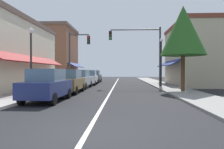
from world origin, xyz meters
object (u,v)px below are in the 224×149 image
(parked_car_third_left, at_px, (80,79))
(traffic_signal_left_corner, at_px, (76,51))
(parked_car_nearest_left, at_px, (47,85))
(parked_car_second_left, at_px, (69,81))
(parked_car_distant_left, at_px, (94,76))
(traffic_signal_mast_arm, at_px, (143,46))
(street_lamp_right_mid, at_px, (161,55))
(street_lamp_left_near, at_px, (31,50))
(tree_right_near, at_px, (183,31))
(parked_car_far_left, at_px, (89,78))

(parked_car_third_left, distance_m, traffic_signal_left_corner, 4.04)
(parked_car_nearest_left, height_order, parked_car_second_left, same)
(parked_car_distant_left, bearing_deg, traffic_signal_mast_arm, -54.24)
(parked_car_nearest_left, height_order, street_lamp_right_mid, street_lamp_right_mid)
(street_lamp_left_near, distance_m, street_lamp_right_mid, 12.96)
(traffic_signal_left_corner, xyz_separation_m, tree_right_near, (9.68, -6.25, 0.97))
(street_lamp_left_near, height_order, tree_right_near, tree_right_near)
(parked_car_third_left, relative_size, street_lamp_right_mid, 0.83)
(parked_car_nearest_left, bearing_deg, parked_car_distant_left, 91.08)
(parked_car_nearest_left, distance_m, parked_car_third_left, 9.04)
(parked_car_third_left, relative_size, traffic_signal_left_corner, 0.71)
(parked_car_nearest_left, xyz_separation_m, traffic_signal_mast_arm, (6.16, 11.06, 3.34))
(parked_car_distant_left, relative_size, tree_right_near, 0.62)
(parked_car_far_left, height_order, tree_right_near, tree_right_near)
(traffic_signal_left_corner, bearing_deg, parked_car_second_left, -81.90)
(parked_car_far_left, bearing_deg, tree_right_near, -47.37)
(traffic_signal_left_corner, xyz_separation_m, street_lamp_left_near, (-1.10, -8.97, -0.69))
(parked_car_nearest_left, bearing_deg, parked_car_third_left, 91.15)
(parked_car_nearest_left, relative_size, parked_car_third_left, 1.00)
(parked_car_third_left, xyz_separation_m, tree_right_near, (8.75, -3.59, 3.87))
(parked_car_second_left, height_order, parked_car_far_left, same)
(parked_car_third_left, bearing_deg, traffic_signal_left_corner, 110.80)
(parked_car_nearest_left, relative_size, traffic_signal_left_corner, 0.71)
(parked_car_second_left, height_order, street_lamp_right_mid, street_lamp_right_mid)
(parked_car_third_left, height_order, traffic_signal_left_corner, traffic_signal_left_corner)
(parked_car_second_left, xyz_separation_m, traffic_signal_left_corner, (-1.02, 7.15, 2.89))
(parked_car_distant_left, height_order, street_lamp_right_mid, street_lamp_right_mid)
(traffic_signal_mast_arm, bearing_deg, street_lamp_right_mid, -5.76)
(parked_car_distant_left, xyz_separation_m, street_lamp_left_near, (-2.04, -17.03, 2.20))
(parked_car_nearest_left, bearing_deg, tree_right_near, 32.98)
(traffic_signal_left_corner, distance_m, tree_right_near, 11.56)
(parked_car_nearest_left, distance_m, traffic_signal_left_corner, 12.08)
(parked_car_nearest_left, xyz_separation_m, parked_car_second_left, (0.06, 4.54, 0.00))
(parked_car_nearest_left, distance_m, parked_car_far_left, 14.35)
(traffic_signal_mast_arm, distance_m, tree_right_near, 6.20)
(parked_car_third_left, relative_size, street_lamp_left_near, 0.91)
(parked_car_distant_left, bearing_deg, traffic_signal_left_corner, -96.29)
(traffic_signal_left_corner, bearing_deg, street_lamp_left_near, -97.00)
(traffic_signal_mast_arm, xyz_separation_m, street_lamp_right_mid, (1.86, -0.19, -0.88))
(parked_car_second_left, relative_size, parked_car_third_left, 0.99)
(parked_car_far_left, xyz_separation_m, parked_car_distant_left, (-0.11, 5.39, 0.00))
(parked_car_nearest_left, relative_size, street_lamp_right_mid, 0.83)
(parked_car_distant_left, height_order, tree_right_near, tree_right_near)
(traffic_signal_mast_arm, bearing_deg, street_lamp_left_near, -134.57)
(parked_car_nearest_left, relative_size, parked_car_second_left, 1.01)
(parked_car_second_left, height_order, tree_right_near, tree_right_near)
(street_lamp_right_mid, bearing_deg, traffic_signal_mast_arm, 174.24)
(parked_car_far_left, bearing_deg, parked_car_third_left, -92.69)
(parked_car_second_left, xyz_separation_m, tree_right_near, (8.66, 0.90, 3.87))
(street_lamp_right_mid, bearing_deg, parked_car_third_left, -167.12)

